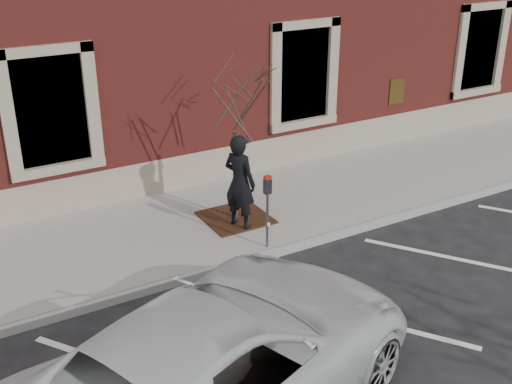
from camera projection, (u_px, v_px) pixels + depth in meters
ground at (272, 256)px, 12.21m from camera, size 120.00×120.00×0.00m
sidewalk_near at (229, 217)px, 13.56m from camera, size 40.00×3.50×0.15m
curb_near at (273, 253)px, 12.14m from camera, size 40.00×0.12×0.15m
parking_stripes at (342, 313)px, 10.47m from camera, size 28.00×4.40×0.01m
man at (240, 182)px, 12.61m from camera, size 0.71×0.84×1.95m
parking_meter at (267, 198)px, 11.82m from camera, size 0.13×0.10×1.47m
tree_grate at (236, 217)px, 13.35m from camera, size 1.30×1.30×0.03m
sapling at (234, 106)px, 12.37m from camera, size 2.07×2.07×3.45m
white_truck at (214, 365)px, 7.96m from camera, size 6.82×4.80×1.73m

